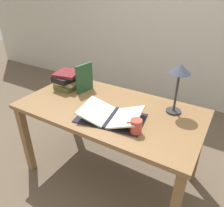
% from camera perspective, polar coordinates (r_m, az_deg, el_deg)
% --- Properties ---
extents(ground_plane, '(12.00, 12.00, 0.00)m').
position_cam_1_polar(ground_plane, '(2.26, -0.59, -17.54)').
color(ground_plane, brown).
extents(wall_back, '(8.00, 0.06, 2.60)m').
position_cam_1_polar(wall_back, '(3.27, 17.54, 21.87)').
color(wall_back, '#BCB7A8').
rests_on(wall_back, ground_plane).
extents(reading_desk, '(1.51, 0.79, 0.74)m').
position_cam_1_polar(reading_desk, '(1.84, -0.69, -3.47)').
color(reading_desk, brown).
rests_on(reading_desk, ground_plane).
extents(open_book, '(0.54, 0.38, 0.08)m').
position_cam_1_polar(open_book, '(1.64, -0.30, -3.21)').
color(open_book, black).
rests_on(open_book, reading_desk).
extents(book_stack_tall, '(0.25, 0.29, 0.16)m').
position_cam_1_polar(book_stack_tall, '(2.15, -11.35, 6.12)').
color(book_stack_tall, brown).
rests_on(book_stack_tall, reading_desk).
extents(book_standing_upright, '(0.06, 0.19, 0.26)m').
position_cam_1_polar(book_standing_upright, '(2.03, -7.21, 6.62)').
color(book_standing_upright, '#234C2D').
rests_on(book_standing_upright, reading_desk).
extents(reading_lamp, '(0.16, 0.16, 0.40)m').
position_cam_1_polar(reading_lamp, '(1.66, 17.18, 7.29)').
color(reading_lamp, '#2D2D33').
rests_on(reading_lamp, reading_desk).
extents(coffee_mug, '(0.11, 0.08, 0.10)m').
position_cam_1_polar(coffee_mug, '(1.48, 6.24, -5.98)').
color(coffee_mug, '#B74238').
rests_on(coffee_mug, reading_desk).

